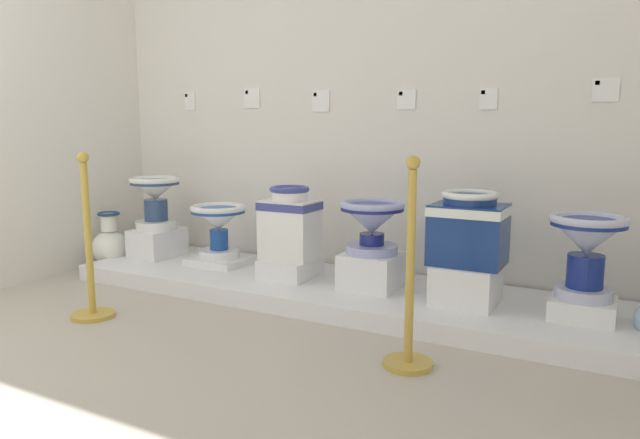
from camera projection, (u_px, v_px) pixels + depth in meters
name	position (u px, v px, depth m)	size (l,w,h in m)	color
ground_plane	(174.00, 387.00, 2.47)	(6.11, 5.41, 0.02)	#B2A899
wall_back	(365.00, 51.00, 3.90)	(4.31, 0.06, 3.17)	silver
display_platform	(330.00, 290.00, 3.71)	(3.57, 0.90, 0.11)	white
plinth_block_broad_patterned	(158.00, 243.00, 4.42)	(0.28, 0.37, 0.21)	white
antique_toilet_broad_patterned	(155.00, 195.00, 4.36)	(0.38, 0.38, 0.39)	white
plinth_block_leftmost	(220.00, 261.00, 4.18)	(0.40, 0.34, 0.05)	white
antique_toilet_leftmost	(219.00, 221.00, 4.13)	(0.40, 0.40, 0.38)	white
plinth_block_tall_cobalt	(290.00, 268.00, 3.82)	(0.32, 0.36, 0.12)	white
antique_toilet_tall_cobalt	(290.00, 222.00, 3.77)	(0.35, 0.26, 0.47)	white
plinth_block_slender_white	(371.00, 271.00, 3.55)	(0.33, 0.33, 0.22)	white
antique_toilet_slender_white	(372.00, 220.00, 3.50)	(0.40, 0.40, 0.32)	#A4A9DA
plinth_block_rightmost	(466.00, 283.00, 3.26)	(0.33, 0.38, 0.22)	white
antique_toilet_rightmost	(469.00, 226.00, 3.21)	(0.40, 0.32, 0.41)	navy
plinth_block_squat_floral	(582.00, 309.00, 2.99)	(0.32, 0.28, 0.11)	white
antique_toilet_squat_floral	(587.00, 243.00, 2.93)	(0.38, 0.38, 0.43)	silver
info_placard_first	(190.00, 101.00, 4.62)	(0.10, 0.01, 0.14)	white
info_placard_second	(252.00, 98.00, 4.34)	(0.14, 0.01, 0.15)	white
info_placard_third	(321.00, 101.00, 4.07)	(0.14, 0.01, 0.15)	white
info_placard_fourth	(406.00, 99.00, 3.77)	(0.12, 0.01, 0.13)	white
info_placard_fifth	(488.00, 98.00, 3.53)	(0.11, 0.01, 0.13)	white
info_placard_sixth	(606.00, 90.00, 3.22)	(0.14, 0.01, 0.13)	white
decorative_vase_corner	(110.00, 245.00, 4.48)	(0.28, 0.28, 0.44)	navy
stanchion_post_near_left	(90.00, 268.00, 3.31)	(0.24, 0.24, 0.95)	gold
stanchion_post_near_right	(409.00, 301.00, 2.62)	(0.23, 0.23, 0.96)	gold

